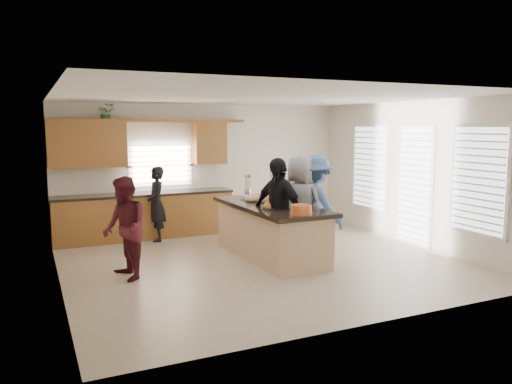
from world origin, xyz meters
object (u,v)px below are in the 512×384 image
woman_left_back (156,204)px  woman_right_front (300,207)px  salad_bowl (301,209)px  woman_left_mid (125,229)px  woman_right_back (315,206)px  woman_left_front (277,212)px  island (271,232)px

woman_left_back → woman_right_front: (1.95, -2.42, 0.16)m
salad_bowl → woman_left_back: 3.57m
woman_left_mid → woman_right_back: woman_right_back is taller
woman_left_front → woman_right_front: bearing=90.4°
woman_right_back → woman_right_front: woman_right_front is taller
salad_bowl → woman_left_mid: size_ratio=0.21×
woman_left_back → woman_right_back: woman_right_back is taller
woman_left_front → woman_right_front: (0.54, 0.18, 0.01)m
salad_bowl → woman_left_mid: bearing=161.4°
salad_bowl → woman_right_back: 1.14m
woman_left_front → woman_right_back: (0.85, 0.21, 0.01)m
island → woman_left_front: 0.68m
woman_left_back → woman_right_front: woman_right_front is taller
woman_left_mid → woman_left_back: bearing=147.5°
woman_left_mid → woman_right_back: size_ratio=0.87×
salad_bowl → woman_left_mid: 2.71m
woman_left_back → woman_left_mid: bearing=-18.9°
woman_right_front → salad_bowl: bearing=120.2°
salad_bowl → woman_left_front: woman_left_front is taller
salad_bowl → woman_left_front: size_ratio=0.18×
woman_left_front → island: bearing=147.6°
woman_left_mid → woman_right_back: (3.32, -0.02, 0.12)m
island → woman_left_front: woman_left_front is taller
island → salad_bowl: salad_bowl is taller
woman_left_mid → woman_left_front: 2.48m
salad_bowl → woman_right_back: woman_right_back is taller
woman_right_back → woman_right_front: size_ratio=0.99×
woman_right_back → woman_right_front: 0.31m
island → salad_bowl: (-0.03, -1.12, 0.58)m
woman_left_front → woman_right_back: woman_right_back is taller
woman_right_back → woman_left_back: bearing=26.7°
island → woman_right_back: 0.90m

